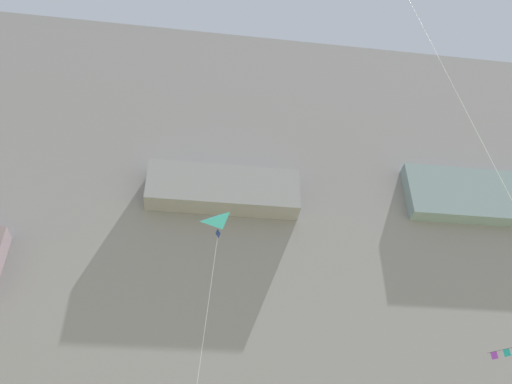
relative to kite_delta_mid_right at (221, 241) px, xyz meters
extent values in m
cube|color=gray|center=(0.92, 32.82, 13.69)|extent=(180.00, 24.24, 65.90)
cube|color=gray|center=(0.92, 19.45, 18.36)|extent=(16.53, 2.44, 5.21)
cube|color=slate|center=(31.07, 20.93, 20.33)|extent=(17.94, 3.95, 6.95)
cube|color=teal|center=(17.41, 1.40, -5.62)|extent=(0.31, 0.31, 0.42)
cube|color=purple|center=(16.88, 1.94, -5.62)|extent=(0.30, 0.30, 0.42)
cylinder|color=silver|center=(6.75, -17.06, -4.97)|extent=(1.79, 3.04, 28.34)
pyramid|color=#38B2D1|center=(0.07, 0.18, 0.45)|extent=(1.86, 1.72, 0.43)
cube|color=navy|center=(-0.22, -0.22, 0.40)|extent=(0.33, 0.43, 0.52)
cylinder|color=silver|center=(-0.94, -3.05, -9.37)|extent=(1.47, 5.67, 19.55)
camera|label=1|loc=(-1.36, -28.61, -17.32)|focal=38.56mm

